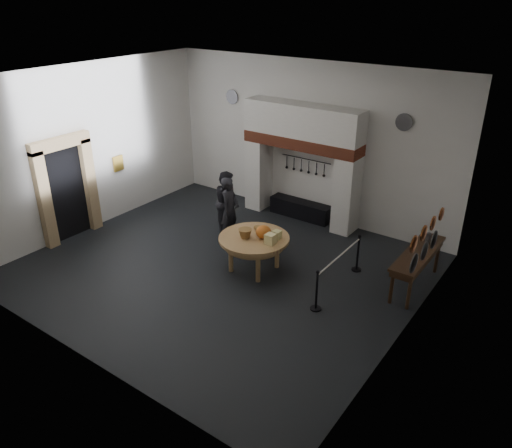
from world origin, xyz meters
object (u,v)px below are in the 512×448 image
Objects in this scene: work_table at (254,238)px; visitor_far at (227,202)px; iron_range at (301,209)px; side_table at (418,253)px; barrier_post_near at (317,291)px; barrier_post_far at (358,254)px; visitor_near at (230,209)px.

visitor_far is (-1.86, 1.32, 0.03)m from work_table.
side_table reaches higher than iron_range.
barrier_post_far is (0.00, 2.00, 0.00)m from barrier_post_near.
visitor_near is at bearing 147.82° from work_table.
iron_range is 2.39m from visitor_far.
work_table is 0.97× the size of visitor_far.
barrier_post_far is (3.91, 0.09, -0.42)m from visitor_far.
work_table is at bearing -78.51° from iron_range.
iron_range is 1.13× the size of work_table.
visitor_far is at bearing -178.72° from barrier_post_far.
barrier_post_near is at bearing -123.50° from side_table.
iron_range is 4.75m from barrier_post_near.
barrier_post_near reaches higher than work_table.
visitor_far is at bearing -121.10° from iron_range.
iron_range is 1.07× the size of visitor_near.
barrier_post_near is at bearing -55.03° from iron_range.
visitor_near is at bearing 156.68° from barrier_post_near.
barrier_post_near is (2.72, -3.89, 0.20)m from iron_range.
visitor_far is at bearing 34.36° from visitor_near.
side_table is (4.10, -1.80, 0.62)m from iron_range.
visitor_near is at bearing -172.09° from barrier_post_far.
iron_range is at bearing 101.49° from work_table.
visitor_near reaches higher than work_table.
visitor_near is at bearing -108.41° from iron_range.
work_table is 0.77× the size of side_table.
iron_range is 3.31m from barrier_post_far.
barrier_post_far is at bearing -92.72° from visitor_near.
visitor_near is 0.57m from visitor_far.
work_table is 0.95× the size of visitor_near.
work_table is at bearing 163.82° from barrier_post_near.
work_table is at bearing -156.47° from side_table.
barrier_post_far reaches higher than iron_range.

